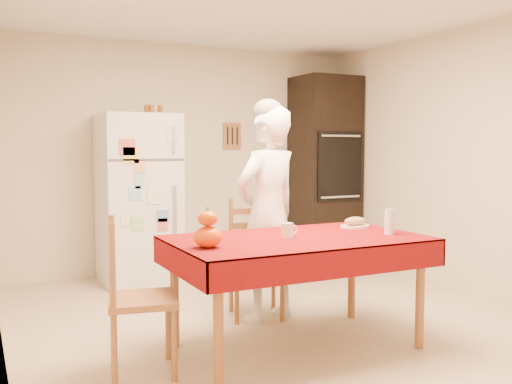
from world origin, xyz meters
TOP-DOWN VIEW (x-y plane):
  - floor at (0.00, 0.00)m, footprint 4.50×4.50m
  - room_shell at (0.00, 0.00)m, footprint 4.02×4.52m
  - refrigerator at (-0.65, 1.88)m, footprint 0.75×0.74m
  - oven_cabinet at (1.63, 1.93)m, footprint 0.70×0.62m
  - dining_table at (-0.20, -0.52)m, footprint 1.70×1.00m
  - chair_far at (-0.11, 0.30)m, footprint 0.52×0.50m
  - chair_left at (-1.32, -0.48)m, footprint 0.48×0.49m
  - seated_woman at (-0.08, 0.13)m, footprint 0.71×0.57m
  - coffee_mug at (-0.27, -0.51)m, footprint 0.08×0.08m
  - pumpkin_lower at (-0.89, -0.63)m, footprint 0.18×0.18m
  - pumpkin_upper at (-0.89, -0.63)m, footprint 0.12×0.12m
  - wine_glass at (0.45, -0.69)m, footprint 0.07×0.07m
  - bread_plate at (0.44, -0.31)m, footprint 0.24×0.24m
  - bread_loaf at (0.44, -0.31)m, footprint 0.18×0.10m
  - spice_jar_left at (-0.54, 1.93)m, footprint 0.05×0.05m
  - spice_jar_mid at (-0.48, 1.93)m, footprint 0.05×0.05m
  - spice_jar_right at (-0.40, 1.93)m, footprint 0.05×0.05m

SIDE VIEW (x-z plane):
  - floor at x=0.00m, z-range 0.00..0.00m
  - chair_far at x=-0.11m, z-range 0.03..0.98m
  - chair_left at x=-1.32m, z-range 0.03..0.98m
  - dining_table at x=-0.20m, z-range 0.31..1.07m
  - bread_plate at x=0.44m, z-range 0.76..0.78m
  - bread_loaf at x=0.44m, z-range 0.78..0.84m
  - coffee_mug at x=-0.27m, z-range 0.76..0.86m
  - pumpkin_lower at x=-0.89m, z-range 0.76..0.89m
  - seated_woman at x=-0.08m, z-range 0.00..1.68m
  - wine_glass at x=0.45m, z-range 0.76..0.94m
  - refrigerator at x=-0.65m, z-range 0.00..1.70m
  - pumpkin_upper at x=-0.89m, z-range 0.89..0.99m
  - oven_cabinet at x=1.63m, z-range 0.00..2.20m
  - room_shell at x=0.00m, z-range 0.37..2.88m
  - spice_jar_left at x=-0.54m, z-range 1.70..1.80m
  - spice_jar_mid at x=-0.48m, z-range 1.70..1.80m
  - spice_jar_right at x=-0.40m, z-range 1.70..1.80m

